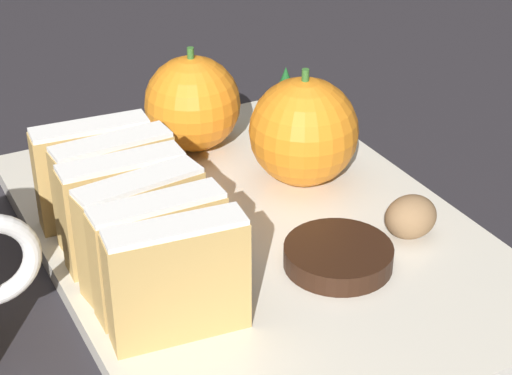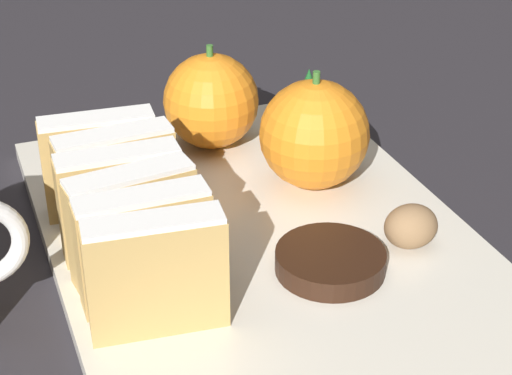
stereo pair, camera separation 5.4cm
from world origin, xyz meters
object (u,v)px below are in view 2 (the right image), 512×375
object	(u,v)px
orange_near	(211,101)
orange_far	(314,134)
chocolate_cookie	(330,261)
walnut	(411,226)

from	to	relation	value
orange_near	orange_far	distance (m)	0.10
orange_far	chocolate_cookie	size ratio (longest dim) A/B	1.27
orange_far	chocolate_cookie	world-z (taller)	orange_far
chocolate_cookie	walnut	bearing A→B (deg)	6.34
orange_near	orange_far	world-z (taller)	orange_far
orange_far	walnut	distance (m)	0.10
orange_far	walnut	size ratio (longest dim) A/B	2.44
orange_far	chocolate_cookie	bearing A→B (deg)	-108.78
walnut	chocolate_cookie	world-z (taller)	walnut
orange_near	chocolate_cookie	xyz separation A→B (m)	(0.01, -0.19, -0.03)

